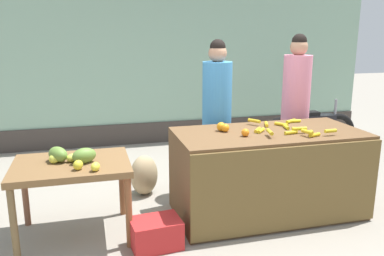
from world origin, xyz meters
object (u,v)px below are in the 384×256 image
vendor_woman_blue_shirt (217,117)px  produce_crate (156,233)px  parked_motorcycle (309,131)px  produce_sack (144,175)px  vendor_woman_pink_shirt (295,110)px

vendor_woman_blue_shirt → produce_crate: size_ratio=4.11×
parked_motorcycle → produce_sack: (-2.67, -0.83, -0.16)m
vendor_woman_pink_shirt → produce_sack: 2.01m
produce_crate → vendor_woman_blue_shirt: bearing=50.0°
vendor_woman_blue_shirt → produce_sack: size_ratio=3.80×
vendor_woman_blue_shirt → produce_crate: bearing=-130.0°
produce_sack → vendor_woman_pink_shirt: bearing=-2.6°
produce_crate → produce_sack: bearing=86.6°
produce_crate → produce_sack: (0.07, 1.22, 0.11)m
vendor_woman_blue_shirt → vendor_woman_pink_shirt: vendor_woman_pink_shirt is taller
produce_crate → parked_motorcycle: bearing=36.8°
vendor_woman_blue_shirt → vendor_woman_pink_shirt: 1.03m
parked_motorcycle → produce_sack: size_ratio=3.37×
vendor_woman_blue_shirt → vendor_woman_pink_shirt: size_ratio=0.97×
vendor_woman_blue_shirt → produce_sack: vendor_woman_blue_shirt is taller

